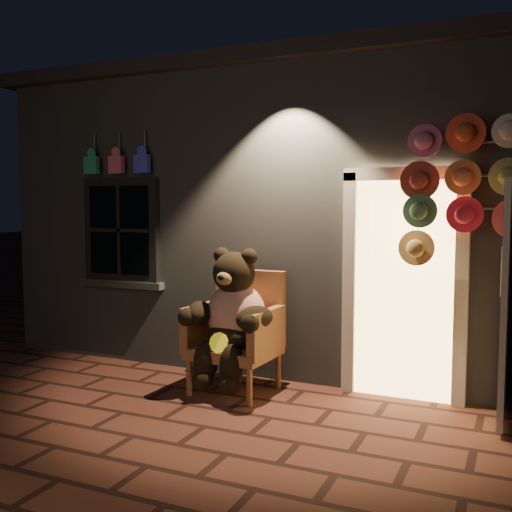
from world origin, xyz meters
The scene contains 5 objects.
ground centered at (0.00, 0.00, 0.00)m, with size 60.00×60.00×0.00m, color #51291F.
shop_building centered at (0.00, 3.99, 1.74)m, with size 7.30×5.95×3.51m.
wicker_armchair centered at (-0.19, 1.05, 0.59)m, with size 0.85×0.77×1.18m.
teddy_bear centered at (-0.19, 0.90, 0.75)m, with size 0.97×0.77×1.34m.
hat_rack centered at (2.06, 1.28, 2.03)m, with size 1.71×0.22×2.59m.
Camera 1 is at (2.38, -4.23, 1.84)m, focal length 42.00 mm.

